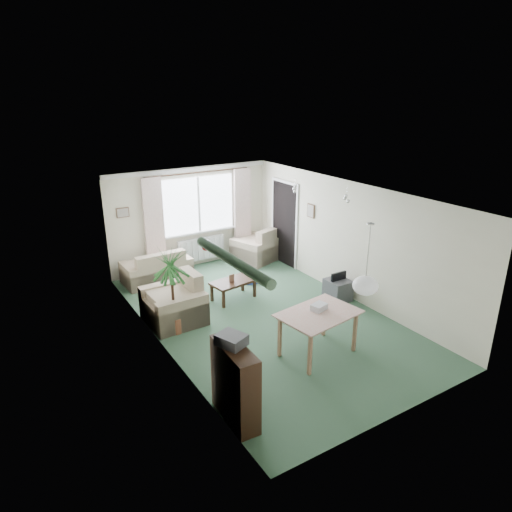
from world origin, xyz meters
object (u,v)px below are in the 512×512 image
houseplant (173,291)px  dining_table (318,334)px  coffee_table (233,290)px  tv_cube (338,290)px  armchair_corner (255,244)px  armchair_left (173,299)px  bookshelf (235,384)px  sofa (157,266)px  pet_bed (250,278)px

houseplant → dining_table: size_ratio=1.37×
coffee_table → tv_cube: tv_cube is taller
houseplant → armchair_corner: bearing=36.8°
armchair_left → bookshelf: bookshelf is taller
houseplant → sofa: bearing=77.1°
armchair_left → coffee_table: bearing=98.8°
sofa → armchair_corner: armchair_corner is taller
sofa → armchair_corner: size_ratio=1.54×
coffee_table → pet_bed: (0.78, 0.65, -0.15)m
armchair_corner → tv_cube: armchair_corner is taller
sofa → dining_table: size_ratio=1.28×
houseplant → pet_bed: bearing=28.8°
bookshelf → armchair_left: bearing=86.0°
sofa → armchair_corner: (2.58, -0.02, 0.06)m
dining_table → pet_bed: dining_table is taller
armchair_corner → houseplant: size_ratio=0.61×
coffee_table → houseplant: bearing=-157.9°
houseplant → tv_cube: 3.43m
armchair_left → houseplant: bearing=-22.2°
sofa → armchair_left: (-0.40, -1.98, 0.09)m
armchair_left → bookshelf: bearing=-8.3°
coffee_table → dining_table: size_ratio=0.78×
armchair_corner → armchair_left: armchair_left is taller
sofa → dining_table: 4.40m
bookshelf → pet_bed: bearing=59.3°
houseplant → dining_table: 2.58m
armchair_corner → armchair_left: bearing=14.3°
pet_bed → tv_cube: bearing=-60.7°
bookshelf → coffee_table: bearing=64.0°
sofa → houseplant: size_ratio=0.93×
tv_cube → armchair_left: bearing=165.1°
sofa → pet_bed: bearing=147.0°
armchair_corner → dining_table: 4.45m
dining_table → sofa: bearing=105.3°
armchair_left → dining_table: armchair_left is taller
coffee_table → sofa: bearing=120.2°
sofa → bookshelf: (-0.74, -4.92, 0.16)m
armchair_corner → bookshelf: bookshelf is taller
houseplant → tv_cube: (3.34, -0.53, -0.57)m
coffee_table → armchair_left: bearing=-169.5°
bookshelf → pet_bed: 4.63m
sofa → houseplant: 2.45m
tv_cube → bookshelf: bearing=-149.3°
tv_cube → dining_table: bearing=-139.4°
bookshelf → tv_cube: bearing=32.6°
houseplant → coffee_table: bearing=22.1°
coffee_table → bookshelf: bookshelf is taller
bookshelf → tv_cube: bookshelf is taller
armchair_corner → coffee_table: armchair_corner is taller
dining_table → houseplant: bearing=131.8°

